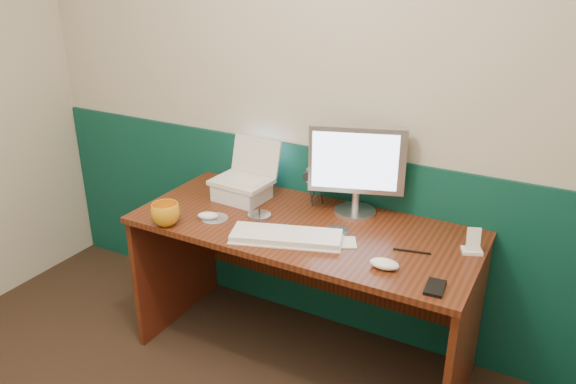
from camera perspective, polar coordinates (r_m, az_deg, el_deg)
The scene contains 19 objects.
back_wall at distance 2.79m, azimuth 3.23°, elevation 9.41°, with size 3.50×0.04×2.50m, color #BCB39F.
wainscot at distance 3.04m, azimuth 2.82°, elevation -4.51°, with size 3.48×0.02×1.00m, color #083630.
desk at distance 2.79m, azimuth 1.50°, elevation -10.27°, with size 1.60×0.70×0.75m, color #351C09.
laptop_riser at distance 2.86m, azimuth -4.72°, elevation 0.05°, with size 0.24×0.21×0.08m, color silver.
laptop at distance 2.80m, azimuth -4.82°, elevation 3.06°, with size 0.28×0.22×0.23m, color silver, non-canonical shape.
monitor at distance 2.64m, azimuth 7.04°, elevation 2.25°, with size 0.45×0.13×0.45m, color silver, non-canonical shape.
keyboard at distance 2.46m, azimuth -0.18°, elevation -4.59°, with size 0.48×0.16×0.03m, color white.
mouse_right at distance 2.28m, azimuth 9.77°, elevation -7.20°, with size 0.12×0.07×0.04m, color white.
mouse_left at distance 2.68m, azimuth -8.14°, elevation -2.38°, with size 0.10×0.06×0.03m, color white.
mug at distance 2.64m, azimuth -12.33°, elevation -2.21°, with size 0.13×0.13×0.11m, color orange.
camcorder at distance 2.78m, azimuth 2.83°, elevation 0.71°, with size 0.09×0.13×0.20m, color #A4A4A9, non-canonical shape.
cd_spindle at distance 2.66m, azimuth -2.93°, elevation -2.48°, with size 0.11×0.11×0.02m, color #ACB0BC.
cd_loose_a at distance 2.68m, azimuth -7.48°, elevation -2.66°, with size 0.13×0.13×0.00m, color #B3BAC3.
cd_loose_b at distance 2.55m, azimuth 5.03°, elevation -3.91°, with size 0.11×0.11×0.00m, color #B3BDC4.
pen at distance 2.42m, azimuth 12.48°, elevation -5.89°, with size 0.01×0.01×0.16m, color black.
papers at distance 2.45m, azimuth 5.05°, elevation -5.10°, with size 0.16×0.11×0.00m, color silver.
dock at distance 2.49m, azimuth 18.17°, elevation -5.70°, with size 0.08×0.06×0.02m, color white.
music_player at distance 2.46m, azimuth 18.33°, elevation -4.55°, with size 0.06×0.01×0.10m, color white.
pda at distance 2.19m, azimuth 14.71°, elevation -9.38°, with size 0.07×0.12×0.01m, color black.
Camera 1 is at (1.16, -0.70, 1.90)m, focal length 35.00 mm.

